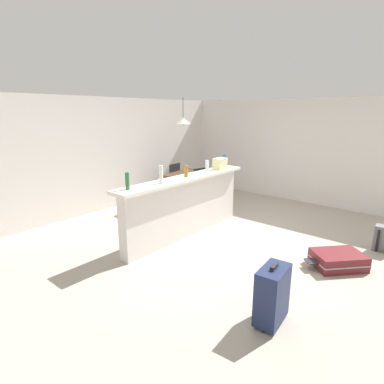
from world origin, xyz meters
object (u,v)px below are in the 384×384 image
dining_table (187,177)px  bottle_blue (224,161)px  bottle_amber (186,171)px  backpack_grey (384,239)px  bottle_green (127,181)px  suitcase_flat_maroon (338,260)px  bottle_white (161,175)px  bottle_clear (207,166)px  dining_chair_far_side (172,180)px  pendant_lamp (183,121)px  dining_chair_near_partition (203,186)px  grocery_bag (220,164)px  suitcase_upright_navy (272,294)px

dining_table → bottle_blue: bearing=-103.9°
bottle_amber → backpack_grey: 3.40m
bottle_green → dining_table: 3.13m
suitcase_flat_maroon → bottle_white: bearing=115.4°
bottle_green → bottle_white: bottle_white is taller
bottle_amber → bottle_green: bearing=177.7°
bottle_clear → dining_chair_far_side: 2.19m
pendant_lamp → backpack_grey: pendant_lamp is taller
bottle_green → dining_chair_near_partition: 2.91m
dining_chair_near_partition → bottle_white: bearing=-158.9°
bottle_amber → dining_chair_far_side: bottle_amber is taller
dining_table → pendant_lamp: bearing=170.5°
dining_table → bottle_amber: bearing=-139.1°
dining_chair_far_side → grocery_bag: bearing=-107.1°
bottle_blue → backpack_grey: 3.09m
bottle_green → bottle_white: bearing=-8.8°
dining_table → dining_chair_far_side: (-0.00, 0.50, -0.13)m
bottle_blue → suitcase_flat_maroon: 2.84m
bottle_green → dining_chair_far_side: (2.79, 1.81, -0.69)m
dining_chair_near_partition → backpack_grey: size_ratio=2.21×
bottle_white → dining_chair_near_partition: size_ratio=0.31×
bottle_amber → dining_chair_near_partition: bearing=27.6°
suitcase_flat_maroon → suitcase_upright_navy: 1.77m
bottle_green → suitcase_upright_navy: bearing=-90.1°
dining_chair_near_partition → bottle_clear: bearing=-138.8°
grocery_bag → suitcase_flat_maroon: size_ratio=0.31×
dining_table → dining_chair_near_partition: 0.59m
bottle_white → bottle_clear: bottle_white is taller
dining_table → bottle_green: bearing=-155.0°
pendant_lamp → suitcase_upright_navy: 4.83m
bottle_green → bottle_blue: bottle_blue is taller
pendant_lamp → suitcase_flat_maroon: size_ratio=0.75×
bottle_white → backpack_grey: bearing=-52.1°
bottle_white → backpack_grey: size_ratio=0.68×
grocery_bag → dining_chair_far_side: 2.09m
bottle_amber → bottle_blue: bearing=2.2°
grocery_bag → suitcase_upright_navy: size_ratio=0.39×
suitcase_upright_navy → bottle_blue: bearing=43.2°
bottle_white → bottle_amber: size_ratio=1.42×
bottle_blue → bottle_amber: bearing=-177.8°
grocery_bag → bottle_green: bearing=178.0°
suitcase_upright_navy → backpack_grey: suitcase_upright_navy is taller
bottle_amber → dining_table: (1.56, 1.35, -0.54)m
dining_chair_far_side → backpack_grey: size_ratio=2.21×
dining_table → backpack_grey: 4.24m
dining_chair_near_partition → dining_chair_far_side: (0.07, 1.07, 0.00)m
bottle_green → dining_chair_near_partition: bearing=15.0°
bottle_amber → bottle_blue: (1.24, 0.05, 0.03)m
bottle_green → pendant_lamp: (2.69, 1.32, 0.77)m
dining_table → grocery_bag: bearing=-112.8°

